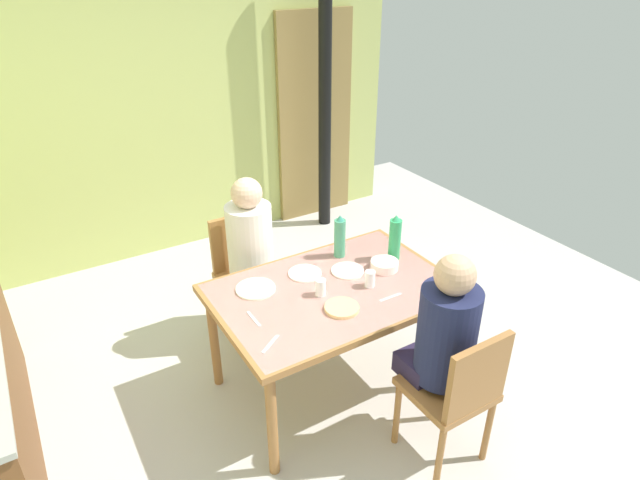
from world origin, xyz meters
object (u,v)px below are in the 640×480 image
Objects in this scene: chair_near_diner at (458,391)px; chair_far_diner at (245,270)px; person_near_diner at (445,331)px; water_bottle_green_near at (395,238)px; serving_bowl_center at (384,265)px; person_far_diner at (251,242)px; dining_table at (333,299)px; water_bottle_green_far at (340,237)px.

chair_near_diner is 1.00× the size of chair_far_diner.
water_bottle_green_near is (0.29, 0.77, 0.09)m from person_near_diner.
person_near_diner is 0.83m from water_bottle_green_near.
chair_far_diner is 5.12× the size of serving_bowl_center.
serving_bowl_center is at bearing 126.52° from chair_far_diner.
dining_table is at bearing 106.80° from person_far_diner.
person_far_diner is at bearing 107.50° from person_near_diner.
person_near_diner is 0.72m from serving_bowl_center.
chair_far_diner is at bearing 105.99° from person_near_diner.
chair_far_diner is at bearing 134.65° from water_bottle_green_near.
water_bottle_green_far is (0.44, -0.38, 0.08)m from person_far_diner.
chair_near_diner and chair_far_diner have the same top height.
dining_table is at bearing 104.11° from chair_far_diner.
chair_near_diner is at bearing -74.68° from dining_table.
water_bottle_green_far is at bearing 117.40° from serving_bowl_center.
water_bottle_green_far reaches higher than serving_bowl_center.
chair_far_diner is at bearing 130.74° from water_bottle_green_far.
water_bottle_green_near reaches higher than chair_far_diner.
water_bottle_green_near is (0.72, -0.72, 0.38)m from chair_far_diner.
person_far_diner is 0.93m from water_bottle_green_near.
person_far_diner is 4.53× the size of serving_bowl_center.
person_near_diner is 4.53× the size of serving_bowl_center.
serving_bowl_center is at bearing 3.12° from dining_table.
person_near_diner reaches higher than chair_far_diner.
dining_table is at bearing 108.21° from person_near_diner.
water_bottle_green_far is at bearing 142.38° from water_bottle_green_near.
water_bottle_green_near is at bearing 29.06° from serving_bowl_center.
chair_far_diner is (-0.21, 0.82, -0.16)m from dining_table.
person_near_diner is at bearing 105.99° from chair_far_diner.
dining_table is 0.40m from serving_bowl_center.
chair_far_diner is at bearing -90.00° from person_far_diner.
person_far_diner is 0.59m from water_bottle_green_far.
person_far_diner is 2.53× the size of water_bottle_green_near.
person_far_diner is 0.88m from serving_bowl_center.
serving_bowl_center is at bearing -62.60° from water_bottle_green_far.
water_bottle_green_near is at bearing 140.58° from person_far_diner.
chair_near_diner is 3.04× the size of water_bottle_green_far.
person_near_diner reaches higher than water_bottle_green_near.
chair_near_diner is 1.69m from chair_far_diner.
person_far_diner is at bearing 139.52° from water_bottle_green_far.
chair_far_diner is 1.09m from water_bottle_green_near.
dining_table is 1.78× the size of person_far_diner.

